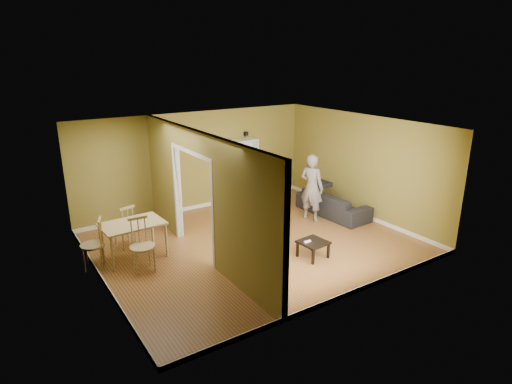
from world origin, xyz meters
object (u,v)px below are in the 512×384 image
chair_near (142,245)px  person (312,182)px  dining_table (132,227)px  chair_left (92,244)px  coffee_table (313,244)px  chair_far (125,226)px  bookshelf (244,171)px  sofa (333,200)px

chair_near → person: bearing=7.2°
dining_table → chair_left: chair_left is taller
person → coffee_table: (-1.34, -1.65, -0.69)m
person → chair_far: person is taller
bookshelf → sofa: bearing=-58.9°
chair_near → chair_far: (0.04, 1.27, -0.04)m
dining_table → chair_near: 0.66m
sofa → coffee_table: (-2.06, -1.63, -0.09)m
chair_left → chair_far: chair_left is taller
bookshelf → coffee_table: 3.96m
coffee_table → chair_near: size_ratio=0.51×
chair_near → chair_far: bearing=91.4°
person → chair_far: (-4.38, 0.98, -0.51)m
bookshelf → dining_table: 4.21m
person → dining_table: bearing=65.1°
sofa → chair_near: 5.15m
chair_left → coffee_table: bearing=83.0°
bookshelf → chair_far: 3.97m
person → coffee_table: 2.24m
person → chair_near: (-4.42, -0.29, -0.47)m
coffee_table → chair_left: (-3.85, 2.00, 0.20)m
bookshelf → chair_near: bearing=-146.8°
person → bookshelf: (-0.62, 2.20, -0.11)m
sofa → chair_left: bearing=84.3°
person → chair_near: bearing=73.4°
sofa → coffee_table: sofa is taller
sofa → chair_far: size_ratio=2.14×
coffee_table → chair_far: bearing=139.2°
person → dining_table: 4.42m
person → chair_far: 4.52m
sofa → chair_near: chair_near is taller
sofa → chair_left: (-5.91, 0.37, 0.11)m
chair_left → dining_table: bearing=110.5°
sofa → bookshelf: bearing=29.0°
coffee_table → chair_far: size_ratio=0.56×
dining_table → chair_near: (-0.03, -0.64, -0.15)m
bookshelf → chair_far: bearing=-162.0°
sofa → chair_far: chair_far is taller
coffee_table → dining_table: size_ratio=0.44×
chair_left → chair_near: (0.77, -0.64, 0.02)m
coffee_table → chair_far: 4.03m
sofa → bookshelf: (-1.34, 2.22, 0.50)m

